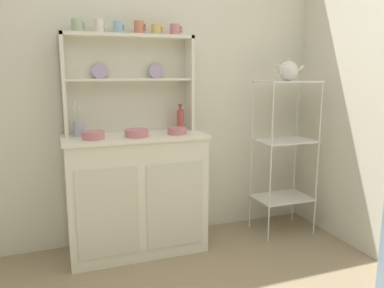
% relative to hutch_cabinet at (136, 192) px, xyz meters
% --- Properties ---
extents(wall_back, '(3.84, 0.05, 2.50)m').
position_rel_hutch_cabinet_xyz_m(wall_back, '(-0.02, 0.26, 0.79)').
color(wall_back, silver).
rests_on(wall_back, ground).
extents(hutch_cabinet, '(1.02, 0.45, 0.89)m').
position_rel_hutch_cabinet_xyz_m(hutch_cabinet, '(0.00, 0.00, 0.00)').
color(hutch_cabinet, silver).
rests_on(hutch_cabinet, ground).
extents(hutch_shelf_unit, '(0.95, 0.18, 0.71)m').
position_rel_hutch_cabinet_xyz_m(hutch_shelf_unit, '(0.00, 0.16, 0.85)').
color(hutch_shelf_unit, silver).
rests_on(hutch_shelf_unit, hutch_cabinet).
extents(bakers_rack, '(0.46, 0.33, 1.27)m').
position_rel_hutch_cabinet_xyz_m(bakers_rack, '(1.23, -0.07, 0.33)').
color(bakers_rack, silver).
rests_on(bakers_rack, ground).
extents(cup_sage_0, '(0.09, 0.08, 0.09)m').
position_rel_hutch_cabinet_xyz_m(cup_sage_0, '(-0.35, 0.12, 1.19)').
color(cup_sage_0, '#9EB78E').
rests_on(cup_sage_0, hutch_shelf_unit).
extents(cup_cream_1, '(0.08, 0.06, 0.09)m').
position_rel_hutch_cabinet_xyz_m(cup_cream_1, '(-0.20, 0.12, 1.19)').
color(cup_cream_1, silver).
rests_on(cup_cream_1, hutch_shelf_unit).
extents(cup_sky_2, '(0.08, 0.07, 0.08)m').
position_rel_hutch_cabinet_xyz_m(cup_sky_2, '(-0.07, 0.12, 1.19)').
color(cup_sky_2, '#8EB2D1').
rests_on(cup_sky_2, hutch_shelf_unit).
extents(cup_terracotta_3, '(0.08, 0.07, 0.09)m').
position_rel_hutch_cabinet_xyz_m(cup_terracotta_3, '(0.08, 0.12, 1.19)').
color(cup_terracotta_3, '#C67556').
rests_on(cup_terracotta_3, hutch_shelf_unit).
extents(cup_gold_4, '(0.09, 0.07, 0.08)m').
position_rel_hutch_cabinet_xyz_m(cup_gold_4, '(0.21, 0.12, 1.18)').
color(cup_gold_4, '#DBB760').
rests_on(cup_gold_4, hutch_shelf_unit).
extents(cup_rose_5, '(0.09, 0.08, 0.08)m').
position_rel_hutch_cabinet_xyz_m(cup_rose_5, '(0.35, 0.12, 1.19)').
color(cup_rose_5, '#D17A84').
rests_on(cup_rose_5, hutch_shelf_unit).
extents(bowl_mixing_large, '(0.15, 0.15, 0.06)m').
position_rel_hutch_cabinet_xyz_m(bowl_mixing_large, '(-0.30, -0.07, 0.46)').
color(bowl_mixing_large, '#D17A84').
rests_on(bowl_mixing_large, hutch_cabinet).
extents(bowl_floral_medium, '(0.17, 0.17, 0.05)m').
position_rel_hutch_cabinet_xyz_m(bowl_floral_medium, '(0.00, -0.07, 0.46)').
color(bowl_floral_medium, '#D17A84').
rests_on(bowl_floral_medium, hutch_cabinet).
extents(bowl_cream_small, '(0.14, 0.14, 0.05)m').
position_rel_hutch_cabinet_xyz_m(bowl_cream_small, '(0.30, -0.07, 0.46)').
color(bowl_cream_small, '#D17A84').
rests_on(bowl_cream_small, hutch_cabinet).
extents(jam_bottle, '(0.05, 0.05, 0.21)m').
position_rel_hutch_cabinet_xyz_m(jam_bottle, '(0.38, 0.09, 0.52)').
color(jam_bottle, '#B74C47').
rests_on(jam_bottle, hutch_cabinet).
extents(utensil_jar, '(0.08, 0.08, 0.25)m').
position_rel_hutch_cabinet_xyz_m(utensil_jar, '(-0.38, 0.08, 0.49)').
color(utensil_jar, '#B2B7C6').
rests_on(utensil_jar, hutch_cabinet).
extents(porcelain_teapot, '(0.25, 0.16, 0.18)m').
position_rel_hutch_cabinet_xyz_m(porcelain_teapot, '(1.23, -0.07, 0.89)').
color(porcelain_teapot, white).
rests_on(porcelain_teapot, bakers_rack).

